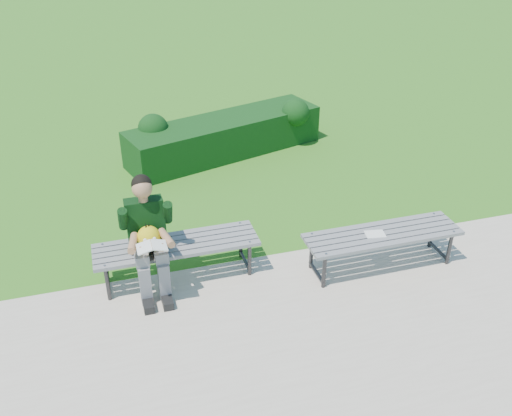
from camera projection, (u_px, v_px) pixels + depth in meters
ground at (255, 259)px, 6.80m from camera, size 80.00×80.00×0.00m
walkway at (308, 361)px, 5.34m from camera, size 30.00×3.50×0.02m
hedge at (225, 135)px, 9.27m from camera, size 3.36×1.72×0.81m
bench_left at (177, 248)px, 6.27m from camera, size 1.80×0.50×0.46m
bench_right at (383, 237)px, 6.46m from camera, size 1.80×0.50×0.46m
seated_boy at (148, 233)px, 5.97m from camera, size 0.56×0.76×1.31m
paper_sheet at (375, 234)px, 6.40m from camera, size 0.24×0.19×0.01m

